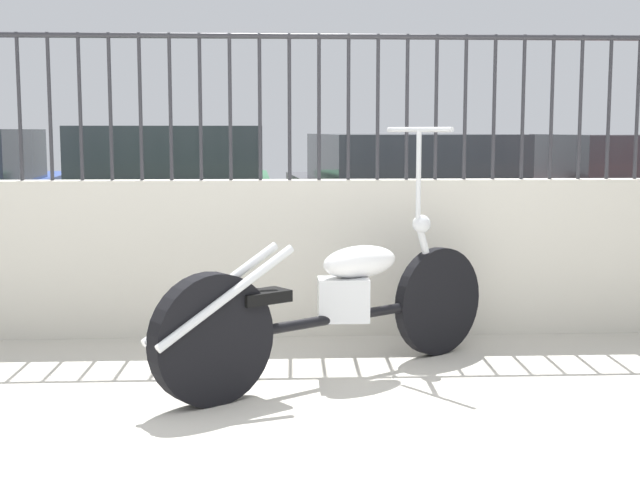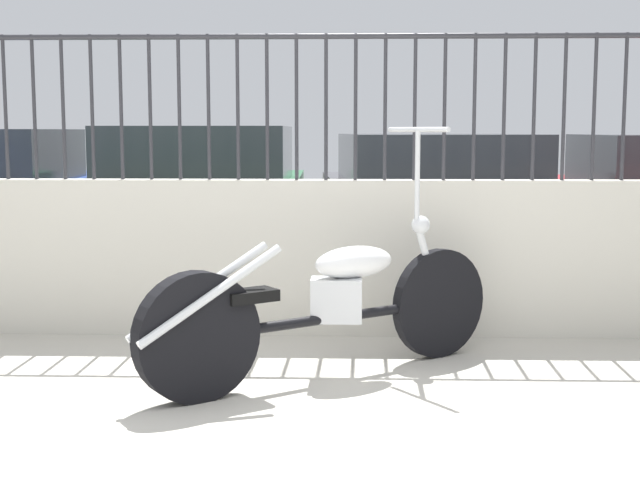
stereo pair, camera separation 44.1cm
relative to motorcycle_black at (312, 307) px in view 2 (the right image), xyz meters
name	(u,v)px [view 2 (the right image)]	position (x,y,z in m)	size (l,w,h in m)	color
ground_plane	(289,452)	(-0.05, -1.11, -0.40)	(40.00, 40.00, 0.00)	#B7B2A5
low_wall	(311,257)	(-0.05, 1.12, 0.11)	(9.62, 0.18, 1.03)	beige
fence_railing	(311,85)	(-0.05, 1.12, 1.24)	(9.62, 0.04, 0.94)	#2D2D33
motorcycle_black	(312,307)	(0.00, 0.00, 0.00)	(1.92, 1.42, 1.38)	black
car_green	(205,199)	(-1.19, 3.74, 0.29)	(1.92, 4.34, 1.39)	black
car_dark_grey	(431,204)	(0.96, 3.60, 0.27)	(2.15, 4.55, 1.32)	black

